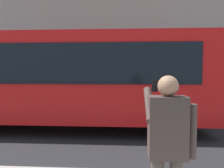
% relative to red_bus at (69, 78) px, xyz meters
% --- Properties ---
extents(ground_plane, '(60.00, 60.00, 0.00)m').
position_rel_red_bus_xyz_m(ground_plane, '(-1.60, -0.28, -1.68)').
color(ground_plane, '#232326').
extents(building_facade_far, '(28.00, 1.55, 12.00)m').
position_rel_red_bus_xyz_m(building_facade_far, '(-1.62, -7.08, 4.30)').
color(building_facade_far, '#A89E8E').
rests_on(building_facade_far, ground_plane).
extents(red_bus, '(9.05, 2.54, 3.08)m').
position_rel_red_bus_xyz_m(red_bus, '(0.00, 0.00, 0.00)').
color(red_bus, red).
rests_on(red_bus, ground_plane).
extents(pedestrian_photographer, '(0.53, 0.52, 1.70)m').
position_rel_red_bus_xyz_m(pedestrian_photographer, '(-2.31, 4.70, -0.54)').
color(pedestrian_photographer, '#4C4238').
rests_on(pedestrian_photographer, sidewalk_curb).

